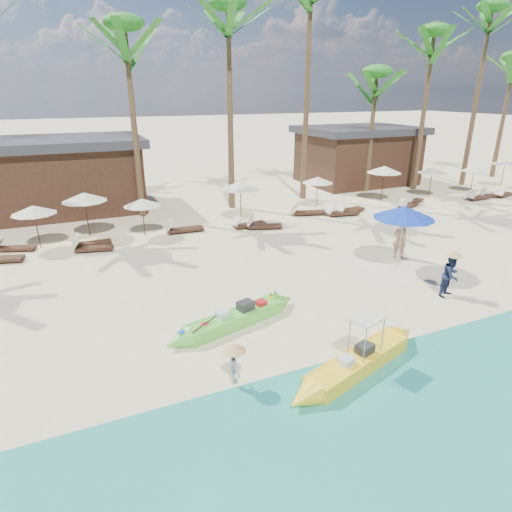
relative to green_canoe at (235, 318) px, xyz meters
name	(u,v)px	position (x,y,z in m)	size (l,w,h in m)	color
ground	(320,312)	(2.90, -0.34, -0.23)	(240.00, 240.00, 0.00)	beige
wet_sand_strip	(434,407)	(2.90, -5.34, -0.23)	(240.00, 4.50, 0.01)	tan
green_canoe	(235,318)	(0.00, 0.00, 0.00)	(5.28, 1.76, 0.69)	#55C13B
yellow_canoe	(359,362)	(2.15, -3.44, 0.01)	(5.49, 2.06, 1.47)	yellow
tourist	(400,239)	(8.67, 2.59, 0.62)	(0.62, 0.41, 1.70)	tan
vendor_green	(451,275)	(7.74, -1.12, 0.56)	(0.77, 0.60, 1.58)	#151F3B
vendor_yellow	(235,365)	(-1.06, -2.82, 0.41)	(0.60, 0.35, 0.93)	gray
blue_umbrella	(404,212)	(7.86, 1.66, 2.13)	(2.43, 2.43, 2.62)	#99999E
resort_parasol_3	(33,210)	(-5.80, 10.28, 1.59)	(1.96, 1.96, 2.02)	#3D2418
lounger_3_right	(14,247)	(-6.89, 10.25, -0.04)	(1.78, 1.04, 0.58)	#3D2418
resort_parasol_4	(84,197)	(-3.58, 11.19, 1.78)	(2.16, 2.16, 2.23)	#3D2418
lounger_4_left	(91,247)	(-3.64, 8.76, -0.03)	(1.80, 0.90, 0.59)	#3D2418
lounger_4_right	(90,242)	(-3.64, 9.52, -0.04)	(1.72, 0.55, 0.58)	#3D2418
resort_parasol_5	(142,202)	(-0.99, 10.17, 1.48)	(1.84, 1.84, 1.90)	#3D2418
lounger_5_left	(183,228)	(0.88, 9.84, -0.01)	(1.97, 0.68, 0.66)	#3D2418
resort_parasol_6	(241,185)	(4.42, 10.57, 1.81)	(2.20, 2.20, 2.26)	#3D2418
lounger_6_left	(263,225)	(4.93, 8.76, -0.02)	(1.95, 1.12, 0.63)	#3D2418
lounger_6_right	(247,224)	(4.29, 9.31, -0.02)	(1.88, 0.68, 0.63)	#3D2418
resort_parasol_7	(318,180)	(9.84, 11.40, 1.53)	(1.89, 1.89, 1.95)	#3D2418
lounger_7_left	(306,211)	(8.42, 10.18, 0.00)	(2.09, 1.14, 0.68)	#3D2418
lounger_7_right	(341,212)	(10.20, 9.23, -0.01)	(2.01, 0.91, 0.66)	#3D2418
resort_parasol_8	(384,169)	(14.77, 11.28, 1.85)	(2.24, 2.24, 2.31)	#3D2418
lounger_8_left	(349,209)	(11.00, 9.59, -0.01)	(2.04, 0.96, 0.67)	#3D2418
resort_parasol_9	(432,170)	(18.77, 11.11, 1.55)	(1.92, 1.92, 1.98)	#3D2418
lounger_9_left	(408,205)	(15.09, 9.12, -0.04)	(1.80, 1.04, 0.58)	#3D2418
lounger_9_right	(413,200)	(16.30, 9.93, -0.04)	(1.73, 0.98, 0.56)	#3D2418
resort_parasol_10	(474,169)	(22.53, 10.89, 1.44)	(1.80, 1.80, 1.85)	#3D2418
lounger_10_left	(477,197)	(20.83, 8.87, -0.02)	(1.86, 0.65, 0.62)	#3D2418
lounger_10_right	(490,195)	(22.21, 9.05, -0.03)	(1.87, 0.91, 0.61)	#3D2418
resort_parasol_11	(506,162)	(26.09, 11.24, 1.66)	(2.04, 2.04, 2.10)	#3D2418
lounger_11_left	(503,194)	(23.25, 8.82, -0.02)	(1.91, 1.00, 0.62)	#3D2418
palm_3	(127,55)	(-0.46, 13.94, 8.35)	(2.08, 2.08, 10.52)	brown
palm_4	(229,41)	(5.05, 13.68, 9.22)	(2.08, 2.08, 11.70)	brown
palm_5	(310,19)	(10.35, 14.05, 10.59)	(2.08, 2.08, 13.60)	brown
palm_6	(376,88)	(15.74, 14.18, 6.82)	(2.08, 2.08, 8.51)	brown
palm_7	(431,57)	(19.47, 13.34, 8.76)	(2.08, 2.08, 11.08)	brown
palm_8	(487,40)	(23.97, 13.00, 9.95)	(2.08, 2.08, 12.70)	brown
palm_9	(512,75)	(29.11, 14.47, 7.83)	(2.08, 2.08, 9.82)	brown
pavilion_west	(51,175)	(-5.10, 17.16, 1.96)	(10.80, 6.60, 4.30)	#3D2418
pavilion_east	(357,154)	(16.90, 17.16, 1.96)	(8.80, 6.60, 4.30)	#3D2418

